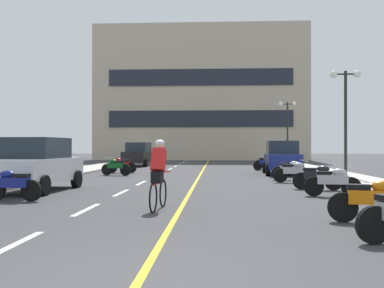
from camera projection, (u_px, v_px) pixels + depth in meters
name	position (u px, v px, depth m)	size (l,w,h in m)	color
ground_plane	(197.00, 173.00, 25.93)	(140.00, 140.00, 0.00)	#38383A
curb_left	(86.00, 169.00, 29.31)	(2.40, 72.00, 0.12)	#B7B2A8
curb_right	(314.00, 170.00, 28.54)	(2.40, 72.00, 0.12)	#B7B2A8
lane_dash_0	(13.00, 245.00, 7.06)	(0.14, 2.20, 0.01)	silver
lane_dash_1	(87.00, 209.00, 11.06)	(0.14, 2.20, 0.01)	silver
lane_dash_2	(121.00, 193.00, 15.05)	(0.14, 2.20, 0.01)	silver
lane_dash_3	(141.00, 183.00, 19.05)	(0.14, 2.20, 0.01)	silver
lane_dash_4	(154.00, 177.00, 23.04)	(0.14, 2.20, 0.01)	silver
lane_dash_5	(163.00, 172.00, 27.03)	(0.14, 2.20, 0.01)	silver
lane_dash_6	(170.00, 169.00, 31.03)	(0.14, 2.20, 0.01)	silver
lane_dash_7	(176.00, 166.00, 35.02)	(0.14, 2.20, 0.01)	silver
lane_dash_8	(180.00, 164.00, 39.02)	(0.14, 2.20, 0.01)	silver
lane_dash_9	(183.00, 163.00, 43.01)	(0.14, 2.20, 0.01)	silver
lane_dash_10	(186.00, 161.00, 47.00)	(0.14, 2.20, 0.01)	silver
lane_dash_11	(188.00, 160.00, 51.00)	(0.14, 2.20, 0.01)	silver
centre_line_yellow	(203.00, 170.00, 28.91)	(0.12, 66.00, 0.01)	gold
office_building	(201.00, 95.00, 53.66)	(23.88, 7.53, 15.08)	#BCAD93
street_lamp_mid	(346.00, 98.00, 21.83)	(1.46, 0.36, 5.02)	black
street_lamp_far	(287.00, 118.00, 38.11)	(1.46, 0.36, 5.11)	black
parked_car_near	(38.00, 164.00, 15.59)	(2.12, 4.30, 1.82)	black
parked_car_mid	(282.00, 158.00, 24.95)	(2.06, 4.27, 1.82)	black
parked_car_far	(139.00, 154.00, 35.35)	(2.13, 4.30, 1.82)	black
motorcycle_1	(373.00, 200.00, 9.07)	(1.69, 0.63, 0.92)	black
motorcycle_2	(13.00, 184.00, 12.77)	(1.70, 0.60, 0.92)	black
motorcycle_3	(333.00, 181.00, 13.91)	(1.70, 0.60, 0.92)	black
motorcycle_4	(318.00, 176.00, 16.04)	(1.64, 0.80, 0.92)	black
motorcycle_5	(294.00, 171.00, 19.23)	(1.70, 0.60, 0.92)	black
motorcycle_6	(290.00, 170.00, 20.71)	(1.70, 0.60, 0.92)	black
motorcycle_7	(116.00, 166.00, 24.01)	(1.66, 0.74, 0.92)	black
motorcycle_8	(121.00, 165.00, 26.17)	(1.70, 0.60, 0.92)	black
motorcycle_9	(267.00, 163.00, 28.93)	(1.70, 0.60, 0.92)	black
motorcycle_10	(267.00, 162.00, 30.50)	(1.64, 0.79, 0.92)	black
cyclist_rider	(158.00, 173.00, 11.09)	(0.43, 1.77, 1.71)	black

